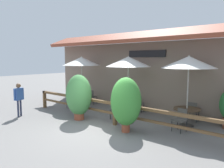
{
  "coord_description": "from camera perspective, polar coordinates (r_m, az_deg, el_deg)",
  "views": [
    {
      "loc": [
        5.58,
        -5.82,
        2.74
      ],
      "look_at": [
        -0.64,
        1.62,
        1.62
      ],
      "focal_mm": 35.0,
      "sensor_mm": 36.0,
      "label": 1
    }
  ],
  "objects": [
    {
      "name": "pedestrian",
      "position": [
        11.25,
        -23.16,
        -2.74
      ],
      "size": [
        0.3,
        0.55,
        1.59
      ],
      "rotation": [
        0.0,
        0.0,
        -1.31
      ],
      "color": "#2D334C",
      "rests_on": "ground"
    },
    {
      "name": "building_facade",
      "position": [
        11.4,
        10.55,
        3.57
      ],
      "size": [
        14.28,
        1.49,
        4.23
      ],
      "color": "gray",
      "rests_on": "ground"
    },
    {
      "name": "chair_near_streetside",
      "position": [
        12.3,
        -10.28,
        -4.08
      ],
      "size": [
        0.5,
        0.5,
        0.87
      ],
      "rotation": [
        0.0,
        0.0,
        -0.21
      ],
      "color": "#514C47",
      "rests_on": "ground"
    },
    {
      "name": "chair_middle_wallside",
      "position": [
        11.29,
        6.98,
        -4.98
      ],
      "size": [
        0.5,
        0.5,
        0.87
      ],
      "rotation": [
        0.0,
        0.0,
        3.36
      ],
      "color": "#514C47",
      "rests_on": "ground"
    },
    {
      "name": "patio_railing",
      "position": [
        9.08,
        0.79,
        -6.43
      ],
      "size": [
        10.4,
        0.14,
        0.95
      ],
      "color": "brown",
      "rests_on": "ground"
    },
    {
      "name": "dining_table_far",
      "position": [
        9.48,
        18.95,
        -6.87
      ],
      "size": [
        1.08,
        1.08,
        0.74
      ],
      "color": "#4C3826",
      "rests_on": "ground"
    },
    {
      "name": "potted_plant_broad_leaf",
      "position": [
        8.15,
        3.64,
        -4.71
      ],
      "size": [
        1.18,
        1.06,
        2.07
      ],
      "color": "#9E4C33",
      "rests_on": "ground"
    },
    {
      "name": "chair_near_wallside",
      "position": [
        13.33,
        -5.27,
        -3.18
      ],
      "size": [
        0.48,
        0.48,
        0.87
      ],
      "rotation": [
        0.0,
        0.0,
        3.31
      ],
      "color": "#514C47",
      "rests_on": "ground"
    },
    {
      "name": "potted_plant_corner_fern",
      "position": [
        9.93,
        -8.68,
        -3.0
      ],
      "size": [
        1.22,
        1.1,
        2.04
      ],
      "color": "#9E4C33",
      "rests_on": "ground"
    },
    {
      "name": "dining_table_near",
      "position": [
        12.81,
        -7.81,
        -3.13
      ],
      "size": [
        1.08,
        1.08,
        0.74
      ],
      "color": "#4C3826",
      "rests_on": "ground"
    },
    {
      "name": "chair_middle_streetside",
      "position": [
        10.03,
        1.3,
        -6.39
      ],
      "size": [
        0.42,
        0.42,
        0.87
      ],
      "rotation": [
        0.0,
        0.0,
        0.01
      ],
      "color": "#514C47",
      "rests_on": "ground"
    },
    {
      "name": "chair_far_wallside",
      "position": [
        10.27,
        20.37,
        -6.5
      ],
      "size": [
        0.46,
        0.46,
        0.87
      ],
      "rotation": [
        0.0,
        0.0,
        3.24
      ],
      "color": "#514C47",
      "rests_on": "ground"
    },
    {
      "name": "patio_umbrella_near",
      "position": [
        12.64,
        -7.95,
        5.9
      ],
      "size": [
        2.15,
        2.15,
        2.88
      ],
      "color": "#B7B2A8",
      "rests_on": "ground"
    },
    {
      "name": "patio_umbrella_far",
      "position": [
        9.23,
        19.42,
        5.38
      ],
      "size": [
        2.15,
        2.15,
        2.88
      ],
      "color": "#B7B2A8",
      "rests_on": "ground"
    },
    {
      "name": "chair_far_streetside",
      "position": [
        8.73,
        17.41,
        -8.66
      ],
      "size": [
        0.49,
        0.49,
        0.87
      ],
      "rotation": [
        0.0,
        0.0,
        -0.18
      ],
      "color": "#514C47",
      "rests_on": "ground"
    },
    {
      "name": "patio_umbrella_middle",
      "position": [
        10.43,
        4.26,
        5.82
      ],
      "size": [
        2.15,
        2.15,
        2.88
      ],
      "color": "#B7B2A8",
      "rests_on": "ground"
    },
    {
      "name": "dining_table_middle",
      "position": [
        10.64,
        4.17,
        -5.07
      ],
      "size": [
        1.08,
        1.08,
        0.74
      ],
      "color": "#4C3826",
      "rests_on": "ground"
    },
    {
      "name": "ground_plane",
      "position": [
        8.51,
        -3.78,
        -12.21
      ],
      "size": [
        60.0,
        60.0,
        0.0
      ],
      "primitive_type": "plane",
      "color": "slate"
    }
  ]
}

